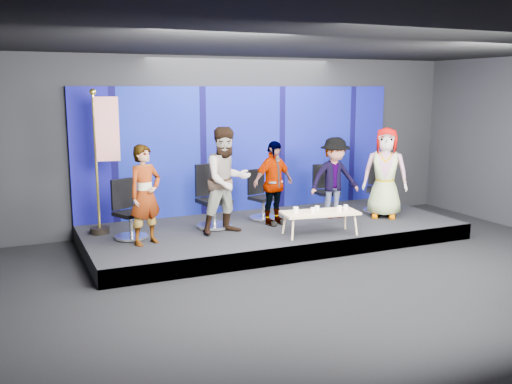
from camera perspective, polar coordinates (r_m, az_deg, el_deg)
ground at (r=8.89m, az=8.76°, el=-8.59°), size 10.00×10.00×0.00m
room_walls at (r=8.42m, az=9.21°, el=7.24°), size 10.02×8.02×3.51m
riser at (r=10.94m, az=1.69°, el=-4.03°), size 7.00×3.00×0.30m
backdrop at (r=11.98m, az=-1.28°, el=4.30°), size 7.00×0.08×2.60m
chair_a at (r=10.07m, az=-12.58°, el=-2.68°), size 0.76×0.76×1.03m
panelist_a at (r=9.57m, az=-11.02°, el=-0.28°), size 0.72×0.61×1.67m
chair_b at (r=10.63m, az=-4.36°, el=-1.50°), size 0.75×0.75×1.18m
panelist_b at (r=10.10m, az=-2.93°, el=1.14°), size 1.02×0.85×1.90m
chair_c at (r=11.29m, az=0.55°, el=-1.10°), size 0.69×0.69×0.99m
panelist_c at (r=10.76m, az=1.73°, el=0.90°), size 1.01×0.64×1.60m
chair_d at (r=11.99m, az=6.92°, el=-0.48°), size 0.59×0.59×1.00m
panelist_d at (r=11.44m, az=7.85°, el=1.42°), size 1.07×0.66×1.61m
chair_e at (r=12.22m, az=12.16°, el=-0.25°), size 0.88×0.88×1.11m
panelist_e at (r=11.64m, az=12.79°, el=1.89°), size 1.05×0.99×1.81m
coffee_table at (r=10.14m, az=6.42°, el=-2.16°), size 1.41×0.75×0.41m
mug_a at (r=9.96m, az=4.00°, el=-1.83°), size 0.09×0.09×0.11m
mug_b at (r=9.99m, az=5.71°, el=-1.85°), size 0.08×0.08×0.10m
mug_c at (r=10.17m, az=6.13°, el=-1.65°), size 0.08×0.08×0.10m
mug_d at (r=10.16m, az=8.33°, el=-1.68°), size 0.09×0.09×0.11m
mug_e at (r=10.37m, az=8.95°, el=-1.51°), size 0.07×0.07×0.09m
flag_stand at (r=10.37m, az=-15.00°, el=3.29°), size 0.58×0.34×2.56m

